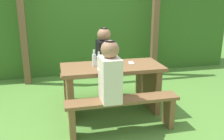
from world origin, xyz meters
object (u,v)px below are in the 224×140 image
bench_far (104,79)px  drinking_glass (114,62)px  bench_near (123,108)px  bottle_left (99,61)px  bottle_right (94,60)px  cell_phone (131,63)px  person_white_shirt (110,73)px  person_black_coat (104,52)px  picnic_table (112,81)px

bench_far → drinking_glass: drinking_glass is taller
bench_near → bottle_left: 0.72m
bottle_right → cell_phone: bearing=2.7°
bench_far → cell_phone: size_ratio=10.00×
bench_far → bottle_left: bottle_left is taller
person_white_shirt → drinking_glass: size_ratio=7.73×
person_black_coat → cell_phone: size_ratio=5.14×
bottle_left → cell_phone: bearing=12.5°
picnic_table → bench_near: size_ratio=1.00×
bench_far → bottle_left: (-0.19, -0.61, 0.48)m
bench_near → picnic_table: bearing=90.0°
bench_near → person_black_coat: size_ratio=1.95×
person_black_coat → cell_phone: (0.29, -0.50, -0.06)m
person_white_shirt → bottle_left: bearing=94.0°
bench_near → person_black_coat: person_black_coat is taller
picnic_table → bench_far: size_ratio=1.00×
person_white_shirt → person_black_coat: (0.16, 1.11, 0.00)m
person_black_coat → bench_far: bearing=150.2°
cell_phone → picnic_table: bearing=-159.8°
bench_near → bottle_right: 0.80m
drinking_glass → person_black_coat: bearing=92.5°
picnic_table → bench_near: 0.58m
person_white_shirt → bench_far: bearing=82.0°
picnic_table → cell_phone: cell_phone is taller
bench_far → cell_phone: 0.70m
picnic_table → person_black_coat: person_black_coat is taller
person_white_shirt → person_black_coat: size_ratio=1.00×
person_black_coat → bench_near: bearing=-90.3°
bench_near → cell_phone: (0.30, 0.61, 0.39)m
bench_far → cell_phone: cell_phone is taller
bench_near → bottle_right: size_ratio=6.10×
drinking_glass → picnic_table: bearing=164.0°
bench_far → drinking_glass: size_ratio=15.04×
person_white_shirt → bottle_right: (-0.09, 0.58, 0.03)m
bench_near → cell_phone: size_ratio=10.00×
bench_near → cell_phone: bearing=64.1°
drinking_glass → bottle_left: (-0.22, -0.04, 0.04)m
bottle_right → bottle_left: bearing=-57.9°
bottle_left → bench_near: bearing=-69.1°
bottle_left → drinking_glass: bearing=11.3°
bottle_left → person_white_shirt: bearing=-86.0°
drinking_glass → bottle_right: 0.28m
bench_near → bottle_right: bearing=112.6°
picnic_table → bench_far: 0.58m
bench_near → drinking_glass: size_ratio=15.04×
picnic_table → person_white_shirt: bearing=-105.8°
person_white_shirt → bottle_right: 0.59m
drinking_glass → bench_near: bearing=-93.2°
bottle_left → person_black_coat: bearing=71.9°
picnic_table → bottle_right: (-0.24, 0.03, 0.32)m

